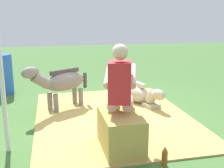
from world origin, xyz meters
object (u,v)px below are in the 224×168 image
(soda_bottle, at_px, (165,157))
(tent_pole_left, at_px, (0,62))
(hay_bale, at_px, (121,132))
(pony_lying, at_px, (138,93))
(water_barrel, at_px, (1,74))
(person_seated, at_px, (120,90))
(pony_standing, at_px, (61,82))

(soda_bottle, distance_m, tent_pole_left, 2.25)
(hay_bale, xyz_separation_m, soda_bottle, (-0.51, -0.40, -0.13))
(hay_bale, relative_size, pony_lying, 0.58)
(water_barrel, bearing_deg, person_seated, -147.37)
(hay_bale, height_order, pony_lying, hay_bale)
(hay_bale, relative_size, pony_standing, 0.65)
(hay_bale, relative_size, soda_bottle, 3.14)
(pony_standing, relative_size, tent_pole_left, 0.52)
(soda_bottle, bearing_deg, water_barrel, 31.88)
(tent_pole_left, bearing_deg, person_seated, -94.86)
(person_seated, relative_size, pony_standing, 1.15)
(hay_bale, height_order, tent_pole_left, tent_pole_left)
(hay_bale, distance_m, tent_pole_left, 1.72)
(pony_lying, height_order, water_barrel, water_barrel)
(pony_standing, xyz_separation_m, tent_pole_left, (-1.51, 0.76, 0.64))
(person_seated, height_order, tent_pole_left, tent_pole_left)
(pony_standing, relative_size, soda_bottle, 4.81)
(person_seated, height_order, soda_bottle, person_seated)
(soda_bottle, distance_m, water_barrel, 4.44)
(pony_lying, distance_m, soda_bottle, 2.47)
(pony_standing, distance_m, soda_bottle, 2.58)
(hay_bale, height_order, pony_standing, pony_standing)
(person_seated, distance_m, soda_bottle, 1.00)
(person_seated, xyz_separation_m, soda_bottle, (-0.67, -0.36, -0.65))
(hay_bale, relative_size, water_barrel, 0.89)
(tent_pole_left, bearing_deg, water_barrel, 9.80)
(tent_pole_left, bearing_deg, pony_standing, -26.59)
(hay_bale, bearing_deg, pony_lying, -23.76)
(water_barrel, xyz_separation_m, tent_pole_left, (-2.96, -0.51, 0.72))
(pony_standing, bearing_deg, water_barrel, 41.26)
(soda_bottle, relative_size, tent_pole_left, 0.11)
(person_seated, relative_size, water_barrel, 1.56)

